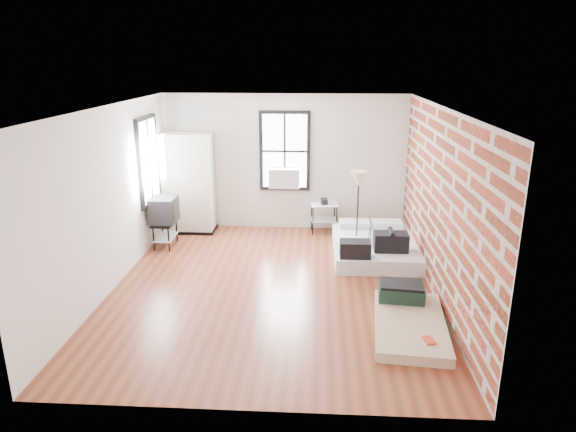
# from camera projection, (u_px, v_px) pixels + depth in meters

# --- Properties ---
(ground) EXTENTS (6.00, 6.00, 0.00)m
(ground) POSITION_uv_depth(u_px,v_px,m) (273.00, 287.00, 8.15)
(ground) COLOR maroon
(ground) RESTS_ON ground
(room_shell) EXTENTS (5.02, 6.02, 2.80)m
(room_shell) POSITION_uv_depth(u_px,v_px,m) (289.00, 175.00, 7.97)
(room_shell) COLOR silver
(room_shell) RESTS_ON ground
(mattress_main) EXTENTS (1.51, 2.04, 0.65)m
(mattress_main) POSITION_uv_depth(u_px,v_px,m) (374.00, 246.00, 9.40)
(mattress_main) COLOR white
(mattress_main) RESTS_ON ground
(mattress_bare) EXTENTS (1.08, 1.82, 0.38)m
(mattress_bare) POSITION_uv_depth(u_px,v_px,m) (408.00, 316.00, 6.98)
(mattress_bare) COLOR #C5B08E
(mattress_bare) RESTS_ON ground
(wardrobe) EXTENTS (1.04, 0.60, 2.04)m
(wardrobe) POSITION_uv_depth(u_px,v_px,m) (188.00, 183.00, 10.48)
(wardrobe) COLOR black
(wardrobe) RESTS_ON ground
(side_table) EXTENTS (0.59, 0.49, 0.72)m
(side_table) POSITION_uv_depth(u_px,v_px,m) (324.00, 209.00, 10.55)
(side_table) COLOR black
(side_table) RESTS_ON ground
(floor_lamp) EXTENTS (0.32, 0.32, 1.51)m
(floor_lamp) POSITION_uv_depth(u_px,v_px,m) (359.00, 183.00, 9.37)
(floor_lamp) COLOR #302510
(floor_lamp) RESTS_ON ground
(tv_stand) EXTENTS (0.49, 0.69, 0.97)m
(tv_stand) POSITION_uv_depth(u_px,v_px,m) (164.00, 212.00, 9.70)
(tv_stand) COLOR black
(tv_stand) RESTS_ON ground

